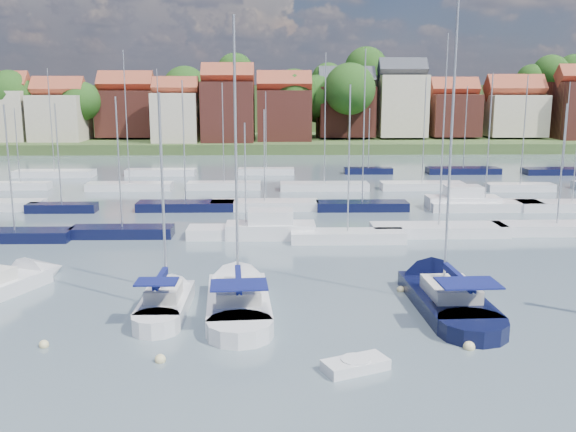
{
  "coord_description": "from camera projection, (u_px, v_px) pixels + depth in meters",
  "views": [
    {
      "loc": [
        -5.03,
        -29.42,
        11.79
      ],
      "look_at": [
        -4.07,
        14.0,
        2.97
      ],
      "focal_mm": 40.0,
      "sensor_mm": 36.0,
      "label": 1
    }
  ],
  "objects": [
    {
      "name": "sailboat_navy",
      "position": [
        437.0,
        291.0,
        36.53
      ],
      "size": [
        3.96,
        13.11,
        17.92
      ],
      "rotation": [
        0.0,
        0.0,
        1.61
      ],
      "color": "black",
      "rests_on": "ground"
    },
    {
      "name": "buoy_e",
      "position": [
        401.0,
        291.0,
        37.49
      ],
      "size": [
        0.45,
        0.45,
        0.45
      ],
      "primitive_type": "sphere",
      "color": "beige",
      "rests_on": "ground"
    },
    {
      "name": "sailboat_centre",
      "position": [
        238.0,
        294.0,
        35.91
      ],
      "size": [
        4.13,
        12.5,
        16.67
      ],
      "rotation": [
        0.0,
        0.0,
        1.64
      ],
      "color": "silver",
      "rests_on": "ground"
    },
    {
      "name": "sailboat_far",
      "position": [
        9.0,
        284.0,
        37.81
      ],
      "size": [
        6.5,
        10.59,
        13.75
      ],
      "rotation": [
        0.0,
        0.0,
        1.18
      ],
      "color": "silver",
      "rests_on": "ground"
    },
    {
      "name": "tender",
      "position": [
        355.0,
        365.0,
        27.07
      ],
      "size": [
        3.04,
        2.26,
        0.6
      ],
      "rotation": [
        0.0,
        0.0,
        0.4
      ],
      "color": "silver",
      "rests_on": "ground"
    },
    {
      "name": "far_shore_town",
      "position": [
        303.0,
        115.0,
        160.4
      ],
      "size": [
        212.46,
        90.0,
        22.27
      ],
      "color": "#425A2D",
      "rests_on": "ground"
    },
    {
      "name": "buoy_d",
      "position": [
        469.0,
        349.0,
        29.29
      ],
      "size": [
        0.54,
        0.54,
        0.54
      ],
      "primitive_type": "sphere",
      "color": "beige",
      "rests_on": "ground"
    },
    {
      "name": "buoy_b",
      "position": [
        160.0,
        362.0,
        27.93
      ],
      "size": [
        0.49,
        0.49,
        0.49
      ],
      "primitive_type": "sphere",
      "color": "beige",
      "rests_on": "ground"
    },
    {
      "name": "buoy_a",
      "position": [
        44.0,
        347.0,
        29.52
      ],
      "size": [
        0.46,
        0.46,
        0.46
      ],
      "primitive_type": "sphere",
      "color": "beige",
      "rests_on": "ground"
    },
    {
      "name": "ground",
      "position": [
        320.0,
        195.0,
        70.47
      ],
      "size": [
        260.0,
        260.0,
        0.0
      ],
      "primitive_type": "plane",
      "color": "#485661",
      "rests_on": "ground"
    },
    {
      "name": "sailboat_left",
      "position": [
        168.0,
        300.0,
        34.9
      ],
      "size": [
        2.43,
        9.05,
        12.42
      ],
      "rotation": [
        0.0,
        0.0,
        1.57
      ],
      "color": "silver",
      "rests_on": "ground"
    },
    {
      "name": "marina_field",
      "position": [
        342.0,
        199.0,
        65.68
      ],
      "size": [
        79.62,
        41.41,
        15.93
      ],
      "color": "silver",
      "rests_on": "ground"
    },
    {
      "name": "buoy_c",
      "position": [
        256.0,
        336.0,
        30.85
      ],
      "size": [
        0.48,
        0.48,
        0.48
      ],
      "primitive_type": "sphere",
      "color": "beige",
      "rests_on": "ground"
    }
  ]
}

